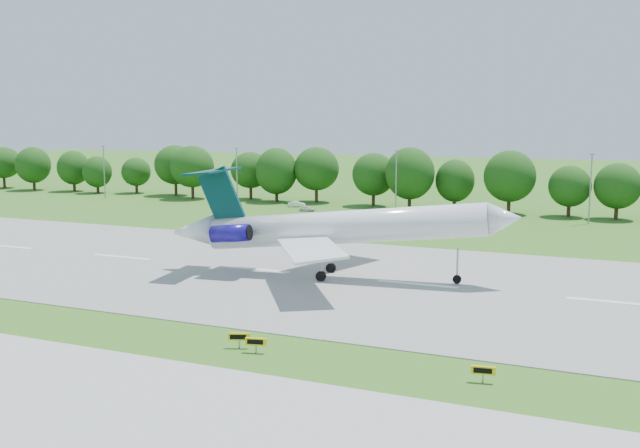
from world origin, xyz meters
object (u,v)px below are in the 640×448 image
(airliner, at_px, (327,227))
(service_vehicle_a, at_px, (297,204))
(service_vehicle_b, at_px, (307,209))
(taxi_sign_left, at_px, (256,342))

(airliner, relative_size, service_vehicle_a, 11.37)
(service_vehicle_a, distance_m, service_vehicle_b, 7.66)
(airliner, height_order, taxi_sign_left, airliner)
(taxi_sign_left, distance_m, service_vehicle_a, 94.22)
(airliner, distance_m, taxi_sign_left, 28.02)
(taxi_sign_left, height_order, service_vehicle_b, taxi_sign_left)
(service_vehicle_a, xyz_separation_m, service_vehicle_b, (5.01, -5.80, -0.05))
(airliner, relative_size, taxi_sign_left, 23.91)
(service_vehicle_b, bearing_deg, airliner, -161.16)
(taxi_sign_left, distance_m, service_vehicle_b, 86.96)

